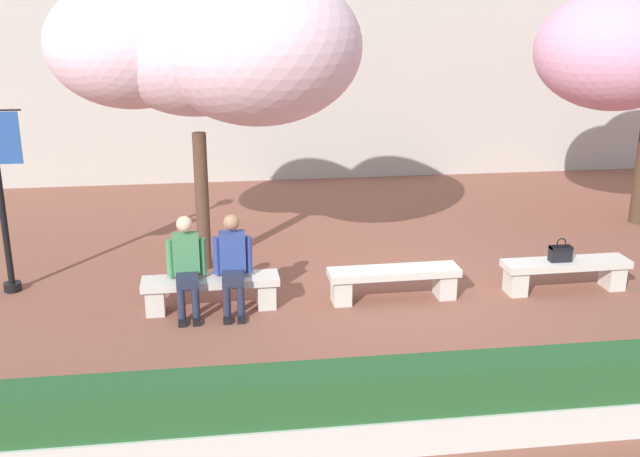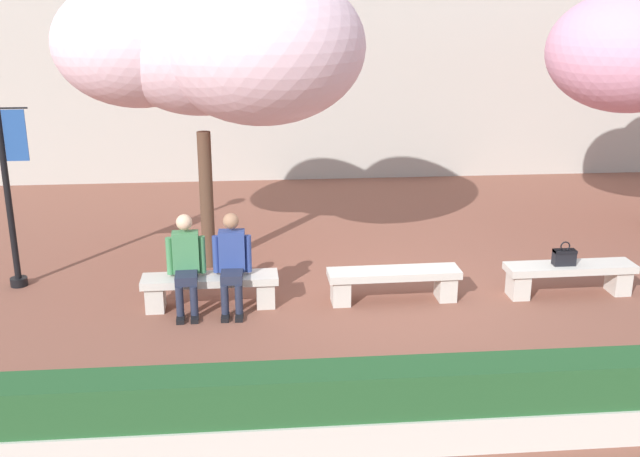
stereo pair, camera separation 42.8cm
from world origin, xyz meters
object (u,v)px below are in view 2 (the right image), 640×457
Objects in this scene: stone_bench_center at (570,274)px; cherry_tree_main at (214,47)px; stone_bench_west_end at (210,286)px; handbag at (564,256)px; person_seated_right at (232,259)px; stone_bench_near_west at (394,280)px; lamp_post_with_banner at (1,138)px; person_seated_left at (186,260)px.

cherry_tree_main is (-4.82, 1.59, 2.99)m from stone_bench_center.
stone_bench_west_end is 4.82m from handbag.
person_seated_right is (-4.63, -0.05, 0.40)m from stone_bench_center.
handbag is at bearing -0.20° from stone_bench_west_end.
lamp_post_with_banner is (-5.24, 1.03, 1.84)m from stone_bench_near_west.
person_seated_left reaches higher than handbag.
stone_bench_west_end is 1.39× the size of person_seated_right.
lamp_post_with_banner is at bearing 160.55° from person_seated_right.
stone_bench_center is 7.98m from lamp_post_with_banner.
stone_bench_near_west is at bearing 1.11° from person_seated_left.
person_seated_left is at bearing -169.77° from stone_bench_west_end.
stone_bench_west_end is 1.00× the size of stone_bench_center.
lamp_post_with_banner reaches higher than person_seated_right.
person_seated_left is 3.09m from cherry_tree_main.
stone_bench_west_end is 4.92m from stone_bench_center.
stone_bench_near_west is 4.12m from cherry_tree_main.
handbag is at bearing -0.42° from stone_bench_near_west.
person_seated_right is at bearing -179.54° from handbag.
person_seated_right is at bearing -178.58° from stone_bench_near_west.
stone_bench_west_end is at bearing 169.80° from person_seated_right.
stone_bench_center is at bearing 0.66° from person_seated_right.
handbag is at bearing 0.41° from person_seated_left.
lamp_post_with_banner is (-2.48, 1.08, 1.44)m from person_seated_left.
handbag is at bearing 0.46° from person_seated_right.
stone_bench_center is 4.64m from person_seated_right.
cherry_tree_main reaches higher than stone_bench_center.
lamp_post_with_banner is (-7.70, 1.03, 1.84)m from stone_bench_center.
person_seated_right reaches higher than stone_bench_center.
stone_bench_near_west is 2.46m from stone_bench_center.
lamp_post_with_banner is at bearing 172.37° from stone_bench_center.
stone_bench_center is at bearing -7.63° from lamp_post_with_banner.
person_seated_left is at bearing 180.00° from person_seated_right.
handbag reaches higher than stone_bench_west_end.
lamp_post_with_banner is (-2.88, -0.55, -1.15)m from cherry_tree_main.
stone_bench_west_end is 2.46m from stone_bench_near_west.
stone_bench_near_west is 1.39× the size of person_seated_left.
handbag is 0.10× the size of lamp_post_with_banner.
stone_bench_near_west is at bearing -33.94° from cherry_tree_main.
stone_bench_near_west is (2.46, 0.00, 0.00)m from stone_bench_west_end.
stone_bench_center is 5.24m from person_seated_left.
lamp_post_with_banner reaches higher than stone_bench_near_west.
stone_bench_center is at bearing 8.84° from handbag.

